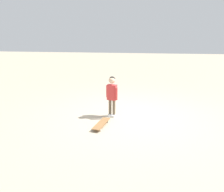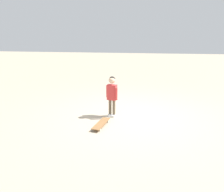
# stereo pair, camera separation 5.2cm
# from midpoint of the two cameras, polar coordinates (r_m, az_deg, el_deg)

# --- Properties ---
(ground_plane) EXTENTS (50.00, 50.00, 0.00)m
(ground_plane) POSITION_cam_midpoint_polar(r_m,az_deg,el_deg) (5.45, 6.31, -5.47)
(ground_plane) COLOR tan
(child_person) EXTENTS (0.34, 0.27, 1.06)m
(child_person) POSITION_cam_midpoint_polar(r_m,az_deg,el_deg) (5.18, 0.28, 1.13)
(child_person) COLOR brown
(child_person) RESTS_ON ground
(skateboard) EXTENTS (0.28, 0.75, 0.07)m
(skateboard) POSITION_cam_midpoint_polar(r_m,az_deg,el_deg) (4.77, -2.76, -7.78)
(skateboard) COLOR olive
(skateboard) RESTS_ON ground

